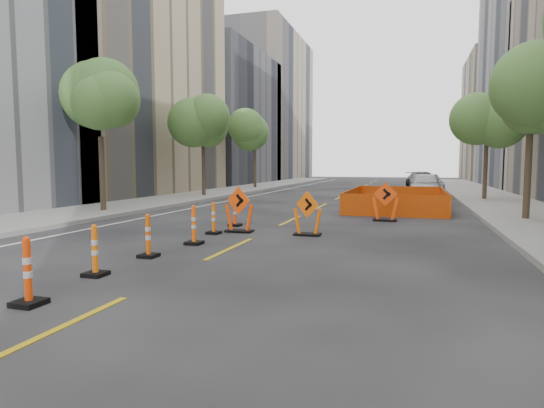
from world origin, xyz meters
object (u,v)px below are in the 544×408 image
(chevron_sign_right, at_px, (385,202))
(parked_car_near, at_px, (426,185))
(channelizer_3, at_px, (95,250))
(chevron_sign_left, at_px, (239,209))
(parked_car_far, at_px, (422,180))
(chevron_sign_center, at_px, (307,213))
(channelizer_6, at_px, (214,218))
(channelizer_4, at_px, (148,236))
(parked_car_mid, at_px, (427,184))
(channelizer_7, at_px, (235,212))
(channelizer_5, at_px, (194,225))
(channelizer_2, at_px, (28,271))

(chevron_sign_right, height_order, parked_car_near, parked_car_near)
(channelizer_3, relative_size, chevron_sign_right, 0.69)
(chevron_sign_left, relative_size, parked_car_far, 0.28)
(chevron_sign_center, bearing_deg, parked_car_near, 101.76)
(channelizer_6, bearing_deg, parked_car_far, 76.66)
(chevron_sign_right, height_order, parked_car_far, parked_car_far)
(channelizer_6, bearing_deg, channelizer_4, -89.66)
(chevron_sign_center, distance_m, chevron_sign_right, 4.68)
(chevron_sign_right, bearing_deg, parked_car_far, 87.77)
(parked_car_near, bearing_deg, chevron_sign_left, -106.16)
(chevron_sign_center, xyz_separation_m, parked_car_mid, (4.08, 22.27, 0.02))
(channelizer_6, relative_size, chevron_sign_center, 0.74)
(channelizer_7, bearing_deg, chevron_sign_left, -62.96)
(chevron_sign_right, xyz_separation_m, parked_car_near, (1.82, 13.02, 0.07))
(channelizer_6, xyz_separation_m, channelizer_7, (-0.02, 1.83, 0.01))
(chevron_sign_center, bearing_deg, parked_car_mid, 103.98)
(channelizer_6, bearing_deg, channelizer_3, -89.83)
(channelizer_6, height_order, chevron_sign_left, chevron_sign_left)
(parked_car_far, bearing_deg, chevron_sign_center, -109.49)
(channelizer_3, height_order, chevron_sign_left, chevron_sign_left)
(channelizer_3, bearing_deg, channelizer_4, 89.82)
(parked_car_near, bearing_deg, chevron_sign_right, -94.77)
(channelizer_3, bearing_deg, channelizer_7, 90.31)
(channelizer_5, bearing_deg, channelizer_2, -89.99)
(channelizer_2, xyz_separation_m, channelizer_3, (-0.24, 1.83, -0.03))
(channelizer_3, relative_size, chevron_sign_center, 0.75)
(channelizer_5, xyz_separation_m, chevron_sign_left, (0.36, 2.40, 0.19))
(channelizer_4, bearing_deg, chevron_sign_center, 56.57)
(channelizer_5, relative_size, parked_car_mid, 0.25)
(chevron_sign_center, bearing_deg, channelizer_5, -112.48)
(channelizer_3, relative_size, parked_car_far, 0.20)
(channelizer_4, distance_m, parked_car_mid, 27.37)
(parked_car_near, bearing_deg, channelizer_6, -107.33)
(channelizer_6, relative_size, channelizer_7, 0.98)
(channelizer_4, height_order, channelizer_7, channelizer_7)
(channelizer_7, relative_size, parked_car_far, 0.20)
(parked_car_near, xyz_separation_m, parked_car_far, (-0.00, 10.28, -0.06))
(channelizer_5, xyz_separation_m, parked_car_far, (6.40, 29.91, 0.21))
(parked_car_near, bearing_deg, channelizer_3, -102.75)
(channelizer_3, xyz_separation_m, parked_car_mid, (6.87, 28.32, 0.19))
(channelizer_2, relative_size, channelizer_6, 1.07)
(channelizer_7, xyz_separation_m, chevron_sign_left, (0.64, -1.25, 0.21))
(channelizer_5, distance_m, chevron_sign_left, 2.44)
(channelizer_4, xyz_separation_m, parked_car_far, (6.63, 31.73, 0.24))
(channelizer_5, height_order, chevron_sign_right, chevron_sign_right)
(channelizer_3, height_order, parked_car_mid, parked_car_mid)
(chevron_sign_center, bearing_deg, chevron_sign_left, -155.95)
(chevron_sign_left, height_order, parked_car_mid, chevron_sign_left)
(channelizer_2, xyz_separation_m, chevron_sign_right, (4.58, 12.09, 0.20))
(channelizer_5, distance_m, parked_car_mid, 25.54)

